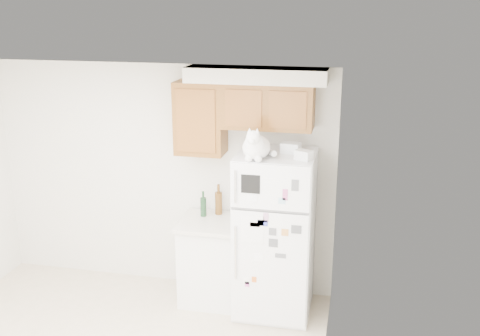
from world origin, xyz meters
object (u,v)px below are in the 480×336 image
(refrigerator, at_px, (275,235))
(base_counter, at_px, (212,260))
(bottle_green, at_px, (203,204))
(bottle_amber, at_px, (219,199))
(storage_box_front, at_px, (304,155))
(storage_box_back, at_px, (291,148))
(cat, at_px, (256,146))

(refrigerator, relative_size, base_counter, 1.85)
(bottle_green, relative_size, bottle_amber, 0.83)
(refrigerator, bearing_deg, storage_box_front, -28.13)
(refrigerator, distance_m, bottle_green, 0.84)
(bottle_green, height_order, bottle_amber, bottle_amber)
(storage_box_back, xyz_separation_m, bottle_green, (-0.93, 0.10, -0.69))
(base_counter, xyz_separation_m, bottle_green, (-0.11, 0.10, 0.60))
(base_counter, xyz_separation_m, bottle_amber, (0.04, 0.19, 0.62))
(base_counter, relative_size, storage_box_back, 5.11)
(refrigerator, height_order, bottle_amber, refrigerator)
(base_counter, xyz_separation_m, storage_box_front, (0.97, -0.22, 1.28))
(storage_box_back, relative_size, bottle_amber, 0.54)
(storage_box_back, distance_m, storage_box_front, 0.27)
(storage_box_back, distance_m, bottle_amber, 1.04)
(cat, bearing_deg, bottle_green, 148.03)
(refrigerator, xyz_separation_m, bottle_green, (-0.80, 0.17, 0.21))
(cat, height_order, storage_box_back, cat)
(refrigerator, relative_size, storage_box_front, 11.33)
(cat, relative_size, storage_box_front, 3.14)
(refrigerator, xyz_separation_m, bottle_amber, (-0.65, 0.26, 0.24))
(refrigerator, distance_m, storage_box_back, 0.91)
(base_counter, relative_size, storage_box_front, 6.13)
(cat, height_order, storage_box_front, cat)
(storage_box_back, relative_size, bottle_green, 0.65)
(storage_box_back, xyz_separation_m, storage_box_front, (0.15, -0.22, -0.01))
(bottle_amber, bearing_deg, refrigerator, -21.78)
(base_counter, distance_m, bottle_amber, 0.65)
(bottle_green, bearing_deg, storage_box_front, -16.52)
(cat, bearing_deg, base_counter, 150.35)
(base_counter, xyz_separation_m, storage_box_back, (0.82, -0.00, 1.29))
(base_counter, height_order, bottle_amber, bottle_amber)
(bottle_green, bearing_deg, refrigerator, -12.05)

